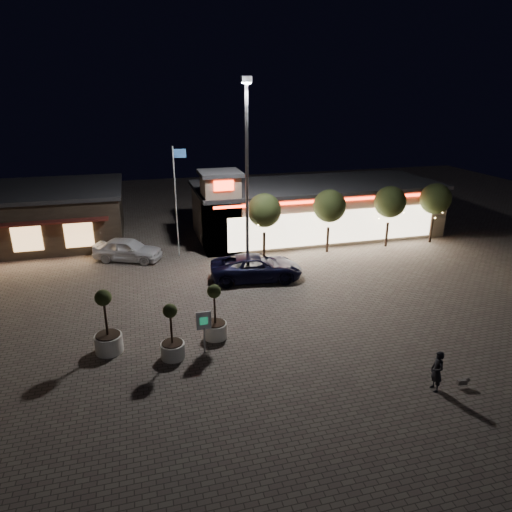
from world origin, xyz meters
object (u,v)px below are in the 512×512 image
object	(u,v)px
white_sedan	(128,249)
planter_mid	(172,341)
pickup_truck	(256,267)
pedestrian	(437,371)
valet_sign	(204,324)
planter_left	(108,333)

from	to	relation	value
white_sedan	planter_mid	size ratio (longest dim) A/B	1.80
white_sedan	pickup_truck	bearing A→B (deg)	-101.33
pedestrian	valet_sign	world-z (taller)	valet_sign
planter_mid	valet_sign	bearing A→B (deg)	4.13
planter_left	planter_mid	size ratio (longest dim) A/B	1.17
pickup_truck	white_sedan	distance (m)	9.92
pedestrian	planter_left	bearing A→B (deg)	-112.41
white_sedan	valet_sign	bearing A→B (deg)	-141.54
white_sedan	pedestrian	world-z (taller)	pedestrian
white_sedan	planter_left	world-z (taller)	planter_left
pickup_truck	valet_sign	xyz separation A→B (m)	(-4.65, -7.83, 0.64)
white_sedan	valet_sign	world-z (taller)	valet_sign
planter_mid	pedestrian	bearing A→B (deg)	-27.34
pickup_truck	pedestrian	size ratio (longest dim) A/B	3.34
planter_left	pedestrian	bearing A→B (deg)	-26.71
planter_left	planter_mid	xyz separation A→B (m)	(2.85, -1.29, -0.14)
pickup_truck	valet_sign	size ratio (longest dim) A/B	2.83
valet_sign	planter_left	bearing A→B (deg)	164.72
planter_mid	valet_sign	xyz separation A→B (m)	(1.49, 0.11, 0.62)
pickup_truck	pedestrian	xyz separation A→B (m)	(4.02, -13.19, 0.06)
white_sedan	planter_left	size ratio (longest dim) A/B	1.54
valet_sign	white_sedan	bearing A→B (deg)	103.98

